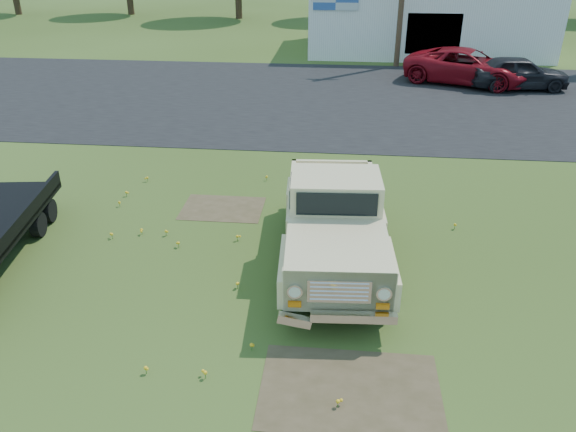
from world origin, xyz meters
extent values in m
plane|color=#334717|center=(0.00, 0.00, 0.00)|extent=(140.00, 140.00, 0.00)
cube|color=black|center=(0.00, 15.00, 0.00)|extent=(90.00, 14.00, 0.02)
cube|color=#463C25|center=(1.50, -3.00, 0.00)|extent=(3.00, 2.00, 0.01)
cube|color=#463C25|center=(-2.00, 3.50, 0.00)|extent=(2.20, 1.60, 0.01)
cube|color=white|center=(6.00, 27.00, 2.00)|extent=(14.00, 8.00, 4.00)
cube|color=black|center=(6.00, 23.05, 1.60)|extent=(3.00, 0.10, 2.20)
cube|color=silver|center=(0.50, 22.95, 3.20)|extent=(2.50, 0.08, 0.80)
cylinder|color=#3A281A|center=(12.00, 39.00, 1.71)|extent=(0.56, 0.56, 3.42)
imported|color=maroon|center=(7.09, 18.39, 0.82)|extent=(6.52, 4.69, 1.65)
imported|color=black|center=(9.34, 17.53, 0.77)|extent=(4.65, 2.17, 1.54)
camera|label=1|loc=(1.17, -10.04, 6.85)|focal=35.00mm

